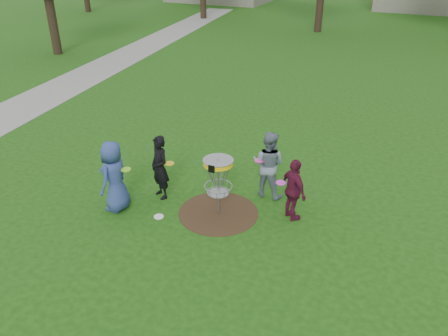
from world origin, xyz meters
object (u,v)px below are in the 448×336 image
at_px(player_grey, 268,164).
at_px(player_maroon, 294,190).
at_px(player_black, 160,168).
at_px(disc_golf_basket, 218,173).
at_px(player_blue, 114,176).

xyz_separation_m(player_grey, player_maroon, (0.82, -0.71, -0.10)).
xyz_separation_m(player_black, player_grey, (2.26, 1.11, 0.04)).
height_order(player_black, player_maroon, player_black).
bearing_deg(player_maroon, player_black, 48.97).
relative_size(player_grey, player_maroon, 1.14).
height_order(player_grey, disc_golf_basket, player_grey).
bearing_deg(player_blue, player_black, 142.02).
relative_size(player_grey, disc_golf_basket, 1.18).
bearing_deg(disc_golf_basket, player_black, 176.76).
bearing_deg(player_grey, player_blue, 37.25).
height_order(player_blue, disc_golf_basket, player_blue).
xyz_separation_m(player_black, disc_golf_basket, (1.54, -0.09, 0.24)).
relative_size(player_blue, player_grey, 1.01).
xyz_separation_m(player_blue, player_black, (0.64, 0.85, -0.05)).
distance_m(player_black, player_grey, 2.52).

